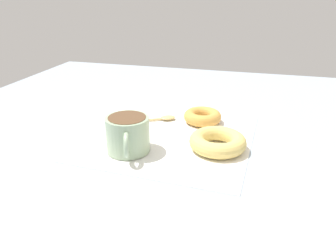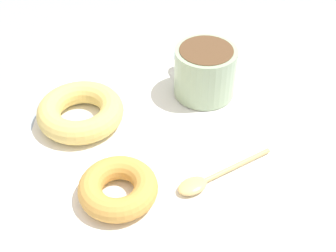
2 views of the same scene
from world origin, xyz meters
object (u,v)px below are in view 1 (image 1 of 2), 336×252
object	(u,v)px
spoon	(161,118)
coffee_cup	(128,134)
donut_near_cup	(218,142)
donut_far	(202,116)

from	to	relation	value
spoon	coffee_cup	bearing A→B (deg)	-5.35
donut_near_cup	spoon	xyz separation A→B (cm)	(-11.43, -14.95, -1.11)
spoon	donut_far	bearing A→B (deg)	98.76
donut_far	donut_near_cup	bearing A→B (deg)	21.84
coffee_cup	donut_far	xyz separation A→B (cm)	(-18.31, 11.34, -2.27)
coffee_cup	donut_near_cup	xyz separation A→B (cm)	(-5.37, 16.53, -2.10)
donut_far	spoon	xyz separation A→B (cm)	(1.50, -9.77, -0.94)
donut_near_cup	donut_far	world-z (taller)	donut_near_cup
coffee_cup	spoon	bearing A→B (deg)	174.65
coffee_cup	donut_far	distance (cm)	21.66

